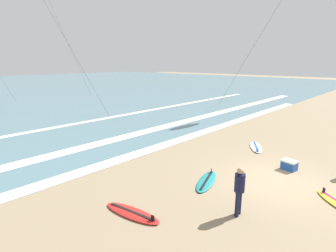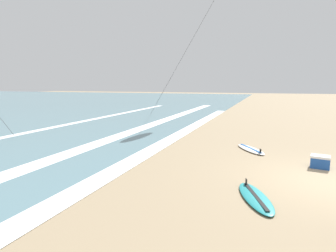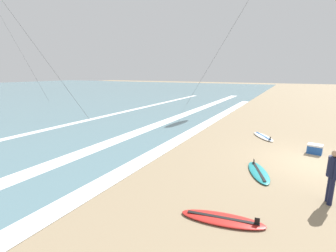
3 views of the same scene
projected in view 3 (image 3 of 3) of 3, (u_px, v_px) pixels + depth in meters
The scene contains 9 objects.
ground_plane at pixel (320, 165), 9.70m from camera, with size 160.00×160.00×0.00m, color #937F60.
wave_foam_shoreline at pixel (187, 135), 14.32m from camera, with size 37.98×0.83×0.01m, color white.
wave_foam_mid_break at pixel (133, 134), 14.50m from camera, with size 54.90×0.94×0.01m, color white.
wave_foam_outer_break at pixel (49, 129), 15.74m from camera, with size 52.89×0.61×0.01m, color white.
surfer_mid_group at pixel (333, 172), 6.65m from camera, with size 0.52×0.32×1.60m.
surfboard_near_water at pixel (222, 219), 6.03m from camera, with size 0.94×2.17×0.25m.
surfboard_foreground_flat at pixel (259, 172), 8.87m from camera, with size 2.18×1.30×0.25m.
surfboard_right_spare at pixel (263, 137), 13.79m from camera, with size 2.10×1.61×0.25m.
cooler_box at pixel (315, 149), 11.00m from camera, with size 0.55×0.68×0.44m.
Camera 3 is at (-10.94, 1.22, 3.67)m, focal length 25.50 mm.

